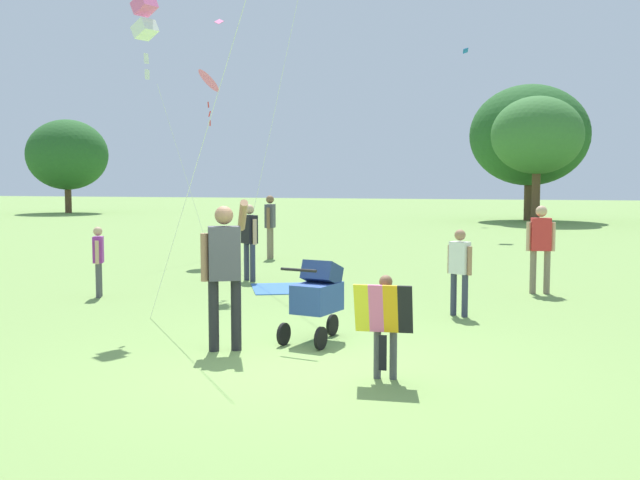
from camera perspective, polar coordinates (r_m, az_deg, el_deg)
The scene contains 13 objects.
ground_plane at distance 8.68m, azimuth -1.10°, elevation -9.13°, with size 120.00×120.00×0.00m, color #75994C.
treeline_distant at distance 37.64m, azimuth 21.98°, elevation 6.99°, with size 45.33×7.77×6.22m.
child_with_butterfly_kite at distance 7.92m, azimuth 4.85°, elevation -5.68°, with size 0.59×0.35×1.08m.
person_adult_flyer at distance 9.20m, azimuth -7.09°, elevation -1.76°, with size 0.56×0.66×1.81m.
stroller at distance 9.69m, azimuth -0.16°, elevation -4.00°, with size 0.70×1.12×1.03m.
kite_adult_black at distance 11.61m, azimuth -12.82°, elevation 15.64°, with size 2.25×1.74×4.64m.
kite_green_novelty at distance 19.42m, azimuth -8.23°, elevation 11.51°, with size 1.29×1.54×4.69m.
person_red_shirt at distance 13.73m, azimuth -16.09°, elevation -1.13°, with size 0.25×0.37×1.21m.
person_sitting_far at distance 19.32m, azimuth -3.72°, elevation 1.38°, with size 0.24×0.51×1.59m.
person_couple_left at distance 15.28m, azimuth -5.25°, elevation 0.30°, with size 0.39×0.37×1.52m.
person_kid_running at distance 14.10m, azimuth 16.02°, elevation -0.14°, with size 0.50×0.24×1.56m.
person_back_turned at distance 11.58m, azimuth 10.30°, elevation -1.85°, with size 0.37×0.29×1.29m.
picnic_blanket at distance 14.25m, azimuth -2.18°, elevation -3.60°, with size 1.39×1.38×0.02m, color #3366B2.
Camera 1 is at (2.11, -8.16, 2.09)m, focal length 43.23 mm.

